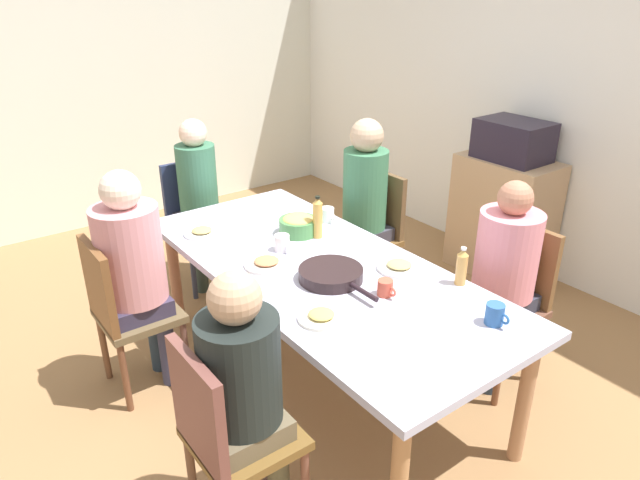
% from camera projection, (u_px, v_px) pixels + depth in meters
% --- Properties ---
extents(ground_plane, '(7.33, 7.33, 0.00)m').
position_uv_depth(ground_plane, '(320.00, 378.00, 3.30)').
color(ground_plane, olive).
extents(wall_back, '(6.35, 0.12, 2.60)m').
position_uv_depth(wall_back, '(577.00, 104.00, 3.95)').
color(wall_back, silver).
rests_on(wall_back, ground_plane).
extents(wall_left, '(0.12, 4.54, 2.60)m').
position_uv_depth(wall_left, '(107.00, 77.00, 5.02)').
color(wall_left, silver).
rests_on(wall_left, ground_plane).
extents(dining_table, '(2.26, 0.99, 0.73)m').
position_uv_depth(dining_table, '(320.00, 277.00, 3.02)').
color(dining_table, '#B7B8D0').
rests_on(dining_table, ground_plane).
extents(chair_0, '(0.40, 0.40, 0.90)m').
position_uv_depth(chair_0, '(509.00, 295.00, 3.15)').
color(chair_0, brown).
rests_on(chair_0, ground_plane).
extents(person_0, '(0.33, 0.33, 1.18)m').
position_uv_depth(person_0, '(504.00, 267.00, 3.01)').
color(person_0, '#293A4E').
rests_on(person_0, ground_plane).
extents(chair_1, '(0.40, 0.40, 0.90)m').
position_uv_depth(chair_1, '(372.00, 229.00, 3.97)').
color(chair_1, brown).
rests_on(chair_1, ground_plane).
extents(person_1, '(0.30, 0.30, 1.29)m').
position_uv_depth(person_1, '(364.00, 197.00, 3.81)').
color(person_1, '#44393F').
rests_on(person_1, ground_plane).
extents(chair_2, '(0.40, 0.40, 0.90)m').
position_uv_depth(chair_2, '(123.00, 308.00, 3.02)').
color(chair_2, brown).
rests_on(chair_2, ground_plane).
extents(person_2, '(0.34, 0.34, 1.25)m').
position_uv_depth(person_2, '(133.00, 262.00, 2.97)').
color(person_2, '#273847').
rests_on(person_2, ground_plane).
extents(chair_3, '(0.40, 0.40, 0.90)m').
position_uv_depth(chair_3, '(225.00, 433.00, 2.20)').
color(chair_3, brown).
rests_on(chair_3, ground_plane).
extents(person_3, '(0.31, 0.31, 1.18)m').
position_uv_depth(person_3, '(243.00, 382.00, 2.16)').
color(person_3, brown).
rests_on(person_3, ground_plane).
extents(chair_4, '(0.40, 0.40, 0.90)m').
position_uv_depth(chair_4, '(196.00, 216.00, 4.18)').
color(chair_4, navy).
rests_on(chair_4, ground_plane).
extents(person_4, '(0.30, 0.30, 1.24)m').
position_uv_depth(person_4, '(199.00, 192.00, 4.03)').
color(person_4, '#453746').
rests_on(person_4, ground_plane).
extents(plate_0, '(0.24, 0.24, 0.04)m').
position_uv_depth(plate_0, '(267.00, 263.00, 3.00)').
color(plate_0, silver).
rests_on(plate_0, dining_table).
extents(plate_1, '(0.21, 0.21, 0.04)m').
position_uv_depth(plate_1, '(321.00, 317.00, 2.52)').
color(plate_1, silver).
rests_on(plate_1, dining_table).
extents(plate_2, '(0.21, 0.21, 0.04)m').
position_uv_depth(plate_2, '(202.00, 232.00, 3.36)').
color(plate_2, white).
rests_on(plate_2, dining_table).
extents(plate_3, '(0.23, 0.23, 0.04)m').
position_uv_depth(plate_3, '(399.00, 267.00, 2.96)').
color(plate_3, white).
rests_on(plate_3, dining_table).
extents(bowl_0, '(0.22, 0.22, 0.11)m').
position_uv_depth(bowl_0, '(298.00, 225.00, 3.35)').
color(bowl_0, '#478746').
rests_on(bowl_0, dining_table).
extents(serving_pan, '(0.50, 0.32, 0.06)m').
position_uv_depth(serving_pan, '(331.00, 274.00, 2.85)').
color(serving_pan, black).
rests_on(serving_pan, dining_table).
extents(cup_0, '(0.11, 0.07, 0.08)m').
position_uv_depth(cup_0, '(386.00, 288.00, 2.71)').
color(cup_0, '#C94F3A').
rests_on(cup_0, dining_table).
extents(cup_1, '(0.12, 0.08, 0.09)m').
position_uv_depth(cup_1, '(327.00, 215.00, 3.53)').
color(cup_1, white).
rests_on(cup_1, dining_table).
extents(cup_2, '(0.12, 0.08, 0.10)m').
position_uv_depth(cup_2, '(495.00, 314.00, 2.48)').
color(cup_2, '#2C5A9A').
rests_on(cup_2, dining_table).
extents(cup_3, '(0.12, 0.08, 0.09)m').
position_uv_depth(cup_3, '(282.00, 243.00, 3.15)').
color(cup_3, white).
rests_on(cup_3, dining_table).
extents(bottle_0, '(0.06, 0.06, 0.25)m').
position_uv_depth(bottle_0, '(318.00, 218.00, 3.28)').
color(bottle_0, gold).
rests_on(bottle_0, dining_table).
extents(bottle_1, '(0.05, 0.05, 0.20)m').
position_uv_depth(bottle_1, '(462.00, 267.00, 2.78)').
color(bottle_1, '#CC9649').
rests_on(bottle_1, dining_table).
extents(side_cabinet, '(0.70, 0.44, 0.90)m').
position_uv_depth(side_cabinet, '(502.00, 217.00, 4.33)').
color(side_cabinet, tan).
rests_on(side_cabinet, ground_plane).
extents(microwave, '(0.48, 0.36, 0.28)m').
position_uv_depth(microwave, '(513.00, 140.00, 4.08)').
color(microwave, '#231D2D').
rests_on(microwave, side_cabinet).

